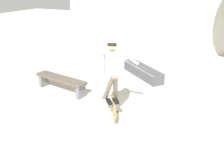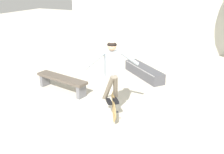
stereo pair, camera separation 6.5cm
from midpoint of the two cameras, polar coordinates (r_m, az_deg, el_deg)
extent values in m
plane|color=beige|center=(6.02, 2.25, -11.27)|extent=(40.00, 40.00, 0.00)
cube|color=beige|center=(12.55, 17.37, 15.68)|extent=(12.77, 0.40, 4.44)
cube|color=#99B7C6|center=(12.61, 11.72, 15.04)|extent=(0.70, 0.02, 0.90)
cube|color=brown|center=(7.79, -11.23, -0.29)|extent=(1.86, 0.65, 0.08)
cube|color=slate|center=(8.44, -14.88, -0.64)|extent=(0.17, 0.33, 0.39)
cube|color=slate|center=(7.37, -6.78, -3.29)|extent=(0.17, 0.33, 0.39)
cube|color=#4C4C51|center=(9.00, 7.48, 1.24)|extent=(1.82, 1.58, 0.37)
cube|color=#B7B7BC|center=(8.83, 6.33, 2.10)|extent=(1.56, 1.26, 0.02)
cube|color=#9EA8B2|center=(5.75, 0.32, 3.14)|extent=(0.41, 0.40, 0.58)
sphere|color=tan|center=(5.64, 0.33, 7.08)|extent=(0.30, 0.30, 0.21)
ellipsoid|color=black|center=(5.63, 0.33, 7.44)|extent=(0.31, 0.31, 0.12)
cylinder|color=#6B6051|center=(5.99, 1.10, -2.32)|extent=(0.30, 0.47, 0.73)
cube|color=black|center=(6.11, 1.15, -5.45)|extent=(0.25, 0.26, 0.07)
cylinder|color=#6B6051|center=(5.95, -0.48, -2.49)|extent=(0.45, 0.34, 0.73)
cube|color=black|center=(6.07, -0.40, -5.64)|extent=(0.25, 0.26, 0.07)
cylinder|color=#9EA8B2|center=(5.83, 4.12, 4.45)|extent=(0.45, 0.41, 0.42)
cylinder|color=#9EA8B2|center=(5.63, -3.60, 3.85)|extent=(0.45, 0.41, 0.42)
cube|color=#AD894C|center=(6.12, 0.67, -6.63)|extent=(0.48, 0.73, 0.50)
cylinder|color=black|center=(5.89, 1.55, -7.96)|extent=(0.07, 0.08, 0.05)
cylinder|color=black|center=(6.04, 1.03, -9.22)|extent=(0.07, 0.08, 0.05)
cylinder|color=black|center=(6.23, 1.13, -4.20)|extent=(0.07, 0.08, 0.05)
cylinder|color=black|center=(6.38, 0.65, -5.48)|extent=(0.07, 0.08, 0.05)
camera|label=1|loc=(0.03, -89.68, 0.12)|focal=40.00mm
camera|label=2|loc=(0.03, 90.32, -0.12)|focal=40.00mm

